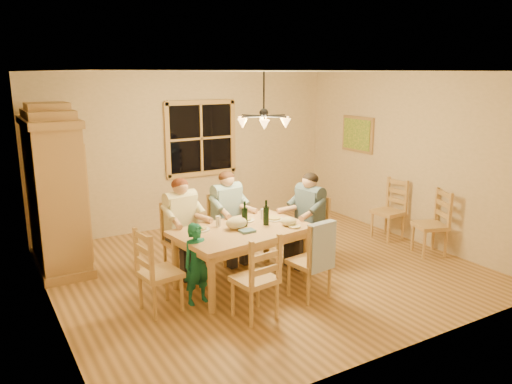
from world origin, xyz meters
TOP-DOWN VIEW (x-y plane):
  - floor at (0.00, 0.00)m, footprint 5.50×5.50m
  - ceiling at (0.00, 0.00)m, footprint 5.50×5.00m
  - wall_back at (0.00, 2.50)m, footprint 5.50×0.02m
  - wall_left at (-2.75, 0.00)m, footprint 0.02×5.00m
  - wall_right at (2.75, 0.00)m, footprint 0.02×5.00m
  - window at (0.20, 2.47)m, footprint 1.30×0.06m
  - painting at (2.71, 1.20)m, footprint 0.06×0.78m
  - chandelier at (-0.00, 0.00)m, footprint 0.77×0.68m
  - armoire at (-2.42, 1.52)m, footprint 0.66×1.40m
  - dining_table at (-0.51, -0.32)m, footprint 1.81×1.25m
  - chair_far_left at (-1.04, 0.41)m, footprint 0.49×0.48m
  - chair_far_right at (-0.29, 0.51)m, footprint 0.49×0.48m
  - chair_near_left at (-0.82, -1.17)m, footprint 0.49×0.48m
  - chair_near_right at (0.01, -1.06)m, footprint 0.49×0.48m
  - chair_end_left at (-1.67, -0.48)m, footprint 0.48×0.49m
  - chair_end_right at (0.65, -0.17)m, footprint 0.48×0.49m
  - adult_woman at (-1.04, 0.41)m, footprint 0.43×0.47m
  - adult_plaid_man at (-0.29, 0.51)m, footprint 0.43×0.47m
  - adult_slate_man at (0.65, -0.17)m, footprint 0.47×0.43m
  - towel at (0.04, -1.24)m, footprint 0.39×0.15m
  - wine_bottle_a at (-0.43, -0.25)m, footprint 0.08×0.08m
  - wine_bottle_b at (-0.17, -0.34)m, footprint 0.08×0.08m
  - plate_woman at (-1.01, -0.12)m, footprint 0.26×0.26m
  - plate_plaid at (-0.32, -0.05)m, footprint 0.26×0.26m
  - plate_slate at (0.04, -0.21)m, footprint 0.26×0.26m
  - wine_glass_a at (-0.74, -0.10)m, footprint 0.06×0.06m
  - wine_glass_b at (-0.07, -0.09)m, footprint 0.06×0.06m
  - cap at (0.07, -0.52)m, footprint 0.20×0.20m
  - napkin at (-0.53, -0.48)m, footprint 0.20×0.16m
  - cloth_bundle at (-0.58, -0.29)m, footprint 0.28×0.22m
  - child at (-1.22, -0.51)m, footprint 0.38×0.27m
  - chair_spare_front at (2.45, -0.78)m, footprint 0.55×0.56m
  - chair_spare_back at (2.45, 0.08)m, footprint 0.45×0.46m

SIDE VIEW (x-z plane):
  - floor at x=0.00m, z-range 0.00..0.00m
  - chair_far_left at x=-1.04m, z-range -0.19..0.80m
  - chair_far_right at x=-0.29m, z-range -0.19..0.80m
  - chair_near_left at x=-0.82m, z-range -0.19..0.80m
  - chair_near_right at x=0.01m, z-range -0.19..0.80m
  - chair_end_left at x=-1.67m, z-range -0.19..0.80m
  - chair_end_right at x=0.65m, z-range -0.19..0.80m
  - chair_spare_front at x=2.45m, z-range -0.19..0.80m
  - chair_spare_back at x=2.45m, z-range -0.19..0.80m
  - child at x=-1.22m, z-range 0.00..0.99m
  - dining_table at x=-0.51m, z-range 0.28..1.04m
  - towel at x=0.04m, z-range 0.41..0.99m
  - plate_woman at x=-1.01m, z-range 0.76..0.78m
  - plate_plaid at x=-0.32m, z-range 0.76..0.78m
  - plate_slate at x=0.04m, z-range 0.76..0.78m
  - napkin at x=-0.53m, z-range 0.76..0.79m
  - cap at x=0.07m, z-range 0.76..0.87m
  - wine_glass_a at x=-0.74m, z-range 0.76..0.90m
  - wine_glass_b at x=-0.07m, z-range 0.76..0.90m
  - cloth_bundle at x=-0.58m, z-range 0.76..0.91m
  - adult_woman at x=-1.04m, z-range 0.40..1.28m
  - adult_plaid_man at x=-0.29m, z-range 0.40..1.28m
  - adult_slate_man at x=0.65m, z-range 0.40..1.28m
  - wine_bottle_a at x=-0.43m, z-range 0.76..1.09m
  - wine_bottle_b at x=-0.17m, z-range 0.76..1.09m
  - armoire at x=-2.42m, z-range -0.09..2.21m
  - wall_back at x=0.00m, z-range 0.00..2.70m
  - wall_left at x=-2.75m, z-range 0.00..2.70m
  - wall_right at x=2.75m, z-range 0.00..2.70m
  - window at x=0.20m, z-range 0.90..2.20m
  - painting at x=2.71m, z-range 1.28..1.92m
  - chandelier at x=0.00m, z-range 1.72..2.43m
  - ceiling at x=0.00m, z-range 2.69..2.71m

